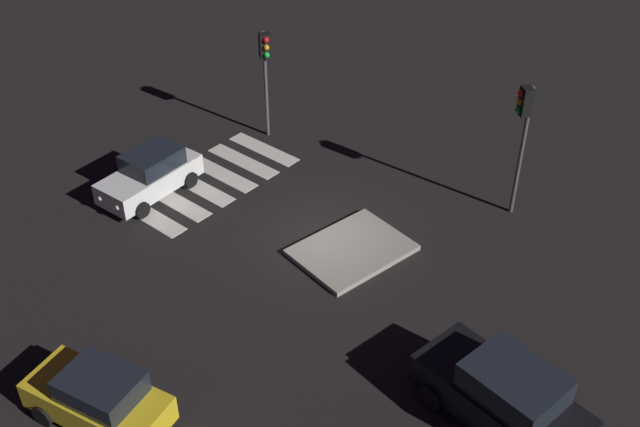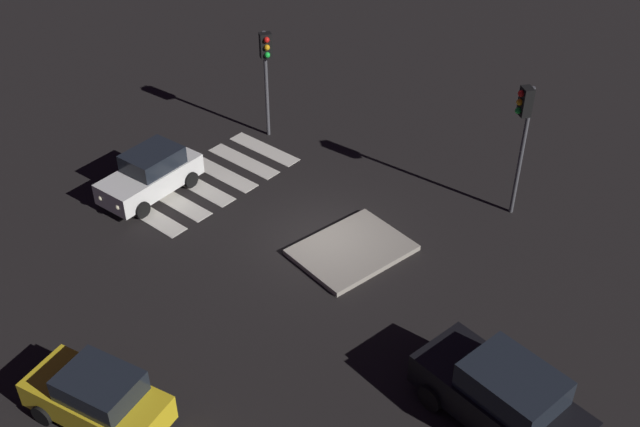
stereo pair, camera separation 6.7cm
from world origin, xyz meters
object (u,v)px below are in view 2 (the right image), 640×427
Objects in this scene: car_white at (151,174)px; car_black at (503,396)px; traffic_island at (352,250)px; traffic_light_south at (266,60)px; car_yellow at (98,397)px; traffic_light_west at (523,121)px.

car_black is (0.98, 14.59, 0.14)m from car_white.
traffic_light_south is (-3.68, -7.16, 3.24)m from traffic_island.
traffic_island is 9.39m from car_yellow.
car_yellow is at bearing 48.73° from car_black.
traffic_light_west reaches higher than car_yellow.
car_black is at bearing -152.18° from car_yellow.
car_white reaches higher than traffic_island.
car_white is at bearing -75.45° from traffic_island.
traffic_island is 6.89m from traffic_light_west.
traffic_light_west is at bearing -53.43° from car_black.
traffic_light_west is at bearing 41.61° from traffic_light_south.
traffic_light_south is at bearing -75.41° from car_yellow.
car_white is 0.81× the size of traffic_light_west.
car_black is 1.06× the size of traffic_light_south.
traffic_light_south reaches higher than car_white.
traffic_light_west is (-8.18, -4.28, 2.67)m from car_black.
car_yellow is 0.85× the size of car_black.
traffic_island is at bearing 101.46° from car_white.
traffic_light_south is (-13.02, -6.50, 2.53)m from car_yellow.
traffic_island is at bearing -105.97° from car_yellow.
car_black reaches higher than car_yellow.
traffic_light_west reaches higher than traffic_island.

